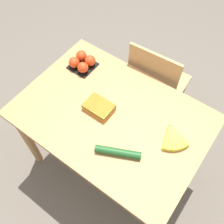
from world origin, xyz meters
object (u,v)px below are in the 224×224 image
Objects in this scene: banana_bunch at (173,138)px; tomato_pack at (82,62)px; cucumber_near at (118,152)px; chair at (155,85)px; carrot_bag at (99,107)px.

tomato_pack reaches higher than banana_bunch.
cucumber_near is (-0.20, -0.26, 0.01)m from banana_bunch.
banana_bunch is (0.37, -0.51, 0.30)m from chair.
carrot_bag is (-0.48, -0.09, 0.01)m from banana_bunch.
cucumber_near is (0.27, -0.18, -0.00)m from carrot_bag.
chair is 0.84m from cucumber_near.
banana_bunch is at bearing 10.34° from carrot_bag.
carrot_bag is at bearing -34.87° from tomato_pack.
banana_bunch is 0.98× the size of tomato_pack.
tomato_pack is at bearing 39.13° from chair.
carrot_bag reaches higher than banana_bunch.
banana_bunch is 0.48m from carrot_bag.
tomato_pack reaches higher than cucumber_near.
chair is at bearing 126.48° from banana_bunch.
chair is 5.66× the size of tomato_pack.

